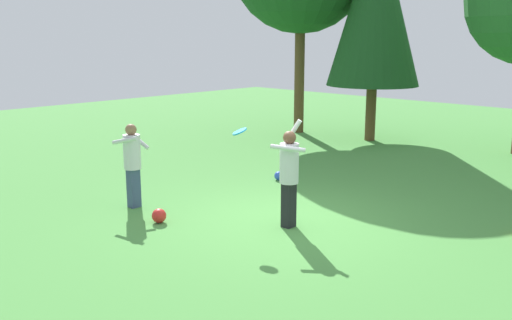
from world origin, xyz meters
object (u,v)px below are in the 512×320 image
ball_blue (279,176)px  person_catcher (132,158)px  person_thrower (289,170)px  frisbee (240,132)px  ball_red (159,216)px  tree_left (376,2)px

ball_blue → person_catcher: bearing=-100.3°
person_thrower → frisbee: bearing=-0.0°
ball_red → tree_left: bearing=100.6°
frisbee → ball_red: 2.18m
person_thrower → ball_red: size_ratio=7.23×
person_thrower → ball_blue: 3.50m
tree_left → frisbee: bearing=-71.6°
frisbee → ball_blue: (-1.62, 2.89, -1.61)m
person_catcher → frisbee: size_ratio=4.57×
frisbee → ball_red: (-1.12, -1.00, -1.59)m
person_thrower → tree_left: 9.84m
person_catcher → tree_left: bearing=75.9°
person_catcher → ball_blue: size_ratio=7.97×
frisbee → person_thrower: bearing=32.9°
frisbee → tree_left: bearing=108.4°
ball_blue → ball_red: 3.92m
person_thrower → ball_blue: bearing=-78.2°
person_catcher → ball_red: (1.16, -0.25, -0.87)m
frisbee → ball_blue: size_ratio=1.74×
frisbee → tree_left: size_ratio=0.05×
ball_blue → tree_left: tree_left is taller
ball_blue → person_thrower: bearing=-45.3°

